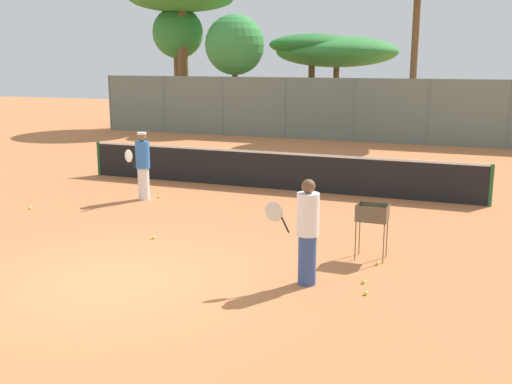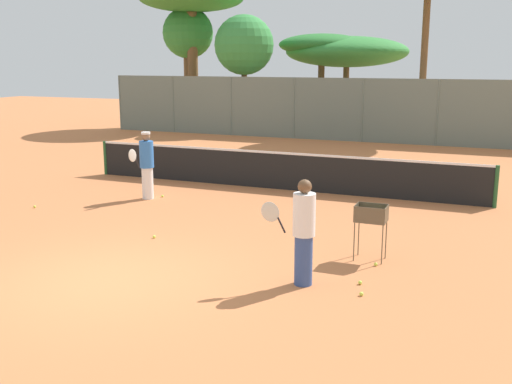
{
  "view_description": "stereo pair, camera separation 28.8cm",
  "coord_description": "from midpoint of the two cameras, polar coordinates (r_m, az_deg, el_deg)",
  "views": [
    {
      "loc": [
        5.62,
        -7.84,
        3.59
      ],
      "look_at": [
        1.39,
        3.08,
        1.0
      ],
      "focal_mm": 42.0,
      "sensor_mm": 36.0,
      "label": 1
    },
    {
      "loc": [
        5.88,
        -7.73,
        3.59
      ],
      "look_at": [
        1.39,
        3.08,
        1.0
      ],
      "focal_mm": 42.0,
      "sensor_mm": 36.0,
      "label": 2
    }
  ],
  "objects": [
    {
      "name": "ground_plane",
      "position": [
        10.32,
        -14.46,
        -8.29
      ],
      "size": [
        80.0,
        80.0,
        0.0
      ],
      "primitive_type": "plane",
      "color": "#C67242"
    },
    {
      "name": "tennis_net",
      "position": [
        16.95,
        0.97,
        2.16
      ],
      "size": [
        11.74,
        0.1,
        1.07
      ],
      "color": "#26592D",
      "rests_on": "ground_plane"
    },
    {
      "name": "back_fence",
      "position": [
        27.24,
        8.99,
        7.71
      ],
      "size": [
        25.79,
        0.08,
        2.82
      ],
      "color": "slate",
      "rests_on": "ground_plane"
    },
    {
      "name": "tree_0",
      "position": [
        33.74,
        -7.7,
        14.52
      ],
      "size": [
        2.73,
        2.73,
        6.41
      ],
      "color": "brown",
      "rests_on": "ground_plane"
    },
    {
      "name": "tree_1",
      "position": [
        33.2,
        7.46,
        13.08
      ],
      "size": [
        6.52,
        6.52,
        4.84
      ],
      "color": "brown",
      "rests_on": "ground_plane"
    },
    {
      "name": "tree_3",
      "position": [
        33.04,
        -7.38,
        17.58
      ],
      "size": [
        5.51,
        5.51,
        7.44
      ],
      "color": "brown",
      "rests_on": "ground_plane"
    },
    {
      "name": "tree_4",
      "position": [
        32.67,
        5.11,
        13.72
      ],
      "size": [
        4.55,
        4.55,
        4.95
      ],
      "color": "brown",
      "rests_on": "ground_plane"
    },
    {
      "name": "tree_5",
      "position": [
        30.84,
        -2.31,
        13.77
      ],
      "size": [
        2.98,
        2.98,
        5.82
      ],
      "color": "brown",
      "rests_on": "ground_plane"
    },
    {
      "name": "player_white_outfit",
      "position": [
        15.88,
        -11.25,
        2.54
      ],
      "size": [
        0.37,
        0.92,
        1.77
      ],
      "rotation": [
        0.0,
        0.0,
        4.59
      ],
      "color": "white",
      "rests_on": "ground_plane"
    },
    {
      "name": "player_red_cap",
      "position": [
        9.66,
        4.03,
        -3.73
      ],
      "size": [
        0.87,
        0.49,
        1.75
      ],
      "rotation": [
        0.0,
        0.0,
        3.55
      ],
      "color": "#334C8C",
      "rests_on": "ground_plane"
    },
    {
      "name": "ball_cart",
      "position": [
        11.06,
        10.31,
        -2.4
      ],
      "size": [
        0.56,
        0.41,
        1.03
      ],
      "color": "brown",
      "rests_on": "ground_plane"
    },
    {
      "name": "tennis_ball_0",
      "position": [
        16.17,
        -9.77,
        -0.43
      ],
      "size": [
        0.07,
        0.07,
        0.07
      ],
      "primitive_type": "sphere",
      "color": "#D1E54C",
      "rests_on": "ground_plane"
    },
    {
      "name": "tennis_ball_2",
      "position": [
        10.96,
        10.73,
        -6.69
      ],
      "size": [
        0.07,
        0.07,
        0.07
      ],
      "primitive_type": "sphere",
      "color": "#D1E54C",
      "rests_on": "ground_plane"
    },
    {
      "name": "tennis_ball_3",
      "position": [
        9.59,
        9.54,
        -9.47
      ],
      "size": [
        0.07,
        0.07,
        0.07
      ],
      "primitive_type": "sphere",
      "color": "#D1E54C",
      "rests_on": "ground_plane"
    },
    {
      "name": "tennis_ball_4",
      "position": [
        12.5,
        -10.38,
        -4.28
      ],
      "size": [
        0.07,
        0.07,
        0.07
      ],
      "primitive_type": "sphere",
      "color": "#D1E54C",
      "rests_on": "ground_plane"
    },
    {
      "name": "tennis_ball_5",
      "position": [
        15.77,
        -21.21,
        -1.43
      ],
      "size": [
        0.07,
        0.07,
        0.07
      ],
      "primitive_type": "sphere",
      "color": "#D1E54C",
      "rests_on": "ground_plane"
    },
    {
      "name": "tennis_ball_6",
      "position": [
        10.05,
        9.38,
        -8.42
      ],
      "size": [
        0.07,
        0.07,
        0.07
      ],
      "primitive_type": "sphere",
      "color": "#D1E54C",
      "rests_on": "ground_plane"
    },
    {
      "name": "tennis_ball_7",
      "position": [
        10.73,
        3.8,
        -6.92
      ],
      "size": [
        0.07,
        0.07,
        0.07
      ],
      "primitive_type": "sphere",
      "color": "#D1E54C",
      "rests_on": "ground_plane"
    },
    {
      "name": "parked_car",
      "position": [
        31.81,
        9.38,
        7.01
      ],
      "size": [
        4.2,
        1.7,
        1.6
      ],
      "color": "white",
      "rests_on": "ground_plane"
    }
  ]
}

